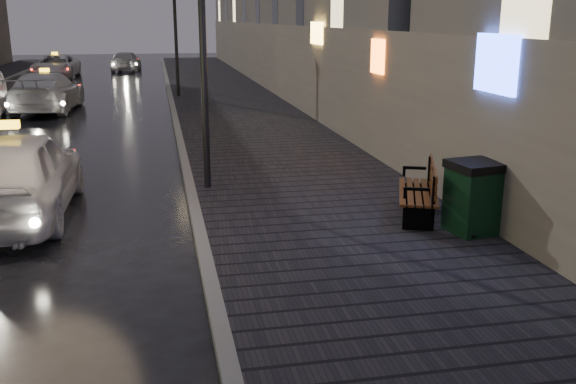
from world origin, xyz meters
name	(u,v)px	position (x,y,z in m)	size (l,w,h in m)	color
ground	(84,344)	(0.00, 0.00, 0.00)	(120.00, 120.00, 0.00)	black
sidewalk	(227,99)	(3.90, 21.00, 0.07)	(4.60, 58.00, 0.15)	black
curb	(171,101)	(1.50, 21.00, 0.07)	(0.20, 58.00, 0.15)	slate
lamp_near	(202,18)	(1.85, 6.00, 3.49)	(0.36, 0.36, 5.28)	black
lamp_far	(175,17)	(1.85, 22.00, 3.49)	(0.36, 0.36, 5.28)	black
bench	(422,191)	(5.32, 3.24, 0.62)	(1.23, 1.92, 0.93)	black
trash_bin	(474,196)	(5.80, 2.31, 0.74)	(0.87, 0.87, 1.16)	black
taxi_near	(14,174)	(-1.62, 5.05, 0.81)	(1.92, 4.76, 1.62)	silver
taxi_mid	(47,92)	(-3.20, 19.17, 0.75)	(2.10, 5.16, 1.50)	silver
taxi_far	(56,66)	(-4.87, 33.84, 0.69)	(2.28, 4.95, 1.38)	silver
car_far	(126,61)	(-1.00, 37.98, 0.68)	(1.61, 4.00, 1.36)	#AAAAB2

